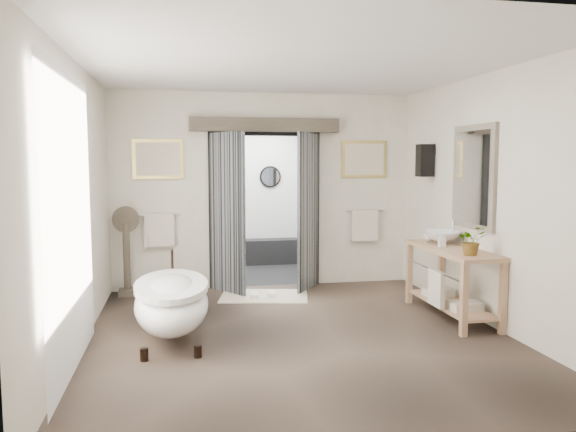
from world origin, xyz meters
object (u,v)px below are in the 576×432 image
object	(u,v)px
rug	(264,296)
basin	(442,237)
vanity	(450,276)
clawfoot_tub	(172,302)

from	to	relation	value
rug	basin	size ratio (longest dim) A/B	2.56
vanity	rug	bearing A→B (deg)	144.89
clawfoot_tub	rug	size ratio (longest dim) A/B	1.43
vanity	rug	distance (m)	2.57
clawfoot_tub	vanity	bearing A→B (deg)	4.22
vanity	basin	distance (m)	0.55
clawfoot_tub	basin	xyz separation A→B (m)	(3.35, 0.59, 0.52)
vanity	basin	world-z (taller)	basin
vanity	rug	size ratio (longest dim) A/B	1.33
clawfoot_tub	vanity	size ratio (longest dim) A/B	1.07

